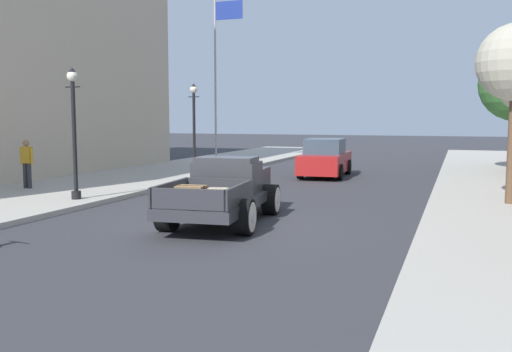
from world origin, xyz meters
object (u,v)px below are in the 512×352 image
Objects in this scene: pedestrian_sidewalk_left at (27,161)px; street_lamp_near at (74,123)px; street_lamp_far at (194,122)px; hotrod_truck_gunmetal at (226,190)px; flagpole at (219,60)px; car_background_red at (325,159)px.

street_lamp_near is at bearing -25.77° from pedestrian_sidewalk_left.
street_lamp_near is at bearing -89.35° from street_lamp_far.
hotrod_truck_gunmetal is 10.50m from street_lamp_far.
street_lamp_near is 16.28m from flagpole.
pedestrian_sidewalk_left is at bearing 163.82° from hotrod_truck_gunmetal.
street_lamp_far is 0.42× the size of flagpole.
street_lamp_near is 0.42× the size of flagpole.
flagpole reaches higher than hotrod_truck_gunmetal.
street_lamp_near reaches higher than car_background_red.
car_background_red is 1.14× the size of street_lamp_near.
hotrod_truck_gunmetal is 3.07× the size of pedestrian_sidewalk_left.
street_lamp_far is (-0.09, 8.02, 0.00)m from street_lamp_near.
hotrod_truck_gunmetal is at bearing -65.65° from flagpole.
car_background_red is 11.53m from street_lamp_near.
flagpole is (-2.33, 15.75, 3.39)m from street_lamp_near.
pedestrian_sidewalk_left is at bearing -115.81° from street_lamp_far.
pedestrian_sidewalk_left is at bearing 154.23° from street_lamp_near.
pedestrian_sidewalk_left is 3.80m from street_lamp_near.
car_background_red is 2.66× the size of pedestrian_sidewalk_left.
hotrod_truck_gunmetal is at bearing -9.70° from street_lamp_near.
hotrod_truck_gunmetal is 18.94m from flagpole.
street_lamp_far is at bearing 90.65° from street_lamp_near.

